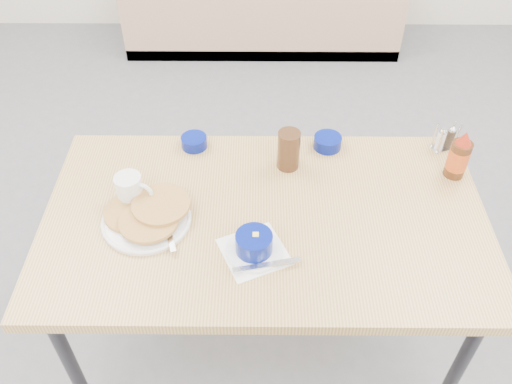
{
  "coord_description": "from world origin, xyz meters",
  "views": [
    {
      "loc": [
        -0.02,
        -0.92,
        2.01
      ],
      "look_at": [
        -0.03,
        0.29,
        0.82
      ],
      "focal_mm": 38.0,
      "sensor_mm": 36.0,
      "label": 1
    }
  ],
  "objects_px": {
    "coffee_mug": "(131,189)",
    "butter_bowl": "(328,142)",
    "grits_setting": "(254,246)",
    "creamer_bowl": "(194,142)",
    "dining_table": "(265,229)",
    "amber_tumbler": "(289,150)",
    "syrup_bottle": "(459,157)",
    "condiment_caddy": "(445,140)",
    "pancake_plate": "(147,216)"
  },
  "relations": [
    {
      "from": "coffee_mug",
      "to": "dining_table",
      "type": "bearing_deg",
      "value": -8.81
    },
    {
      "from": "coffee_mug",
      "to": "grits_setting",
      "type": "bearing_deg",
      "value": -28.68
    },
    {
      "from": "grits_setting",
      "to": "creamer_bowl",
      "type": "xyz_separation_m",
      "value": [
        -0.22,
        0.49,
        -0.01
      ]
    },
    {
      "from": "creamer_bowl",
      "to": "condiment_caddy",
      "type": "relative_size",
      "value": 0.91
    },
    {
      "from": "amber_tumbler",
      "to": "condiment_caddy",
      "type": "relative_size",
      "value": 1.41
    },
    {
      "from": "amber_tumbler",
      "to": "syrup_bottle",
      "type": "height_order",
      "value": "syrup_bottle"
    },
    {
      "from": "creamer_bowl",
      "to": "amber_tumbler",
      "type": "distance_m",
      "value": 0.35
    },
    {
      "from": "grits_setting",
      "to": "amber_tumbler",
      "type": "distance_m",
      "value": 0.4
    },
    {
      "from": "pancake_plate",
      "to": "amber_tumbler",
      "type": "bearing_deg",
      "value": 30.34
    },
    {
      "from": "coffee_mug",
      "to": "butter_bowl",
      "type": "distance_m",
      "value": 0.71
    },
    {
      "from": "dining_table",
      "to": "coffee_mug",
      "type": "relative_size",
      "value": 11.22
    },
    {
      "from": "pancake_plate",
      "to": "grits_setting",
      "type": "xyz_separation_m",
      "value": [
        0.33,
        -0.13,
        0.01
      ]
    },
    {
      "from": "creamer_bowl",
      "to": "syrup_bottle",
      "type": "height_order",
      "value": "syrup_bottle"
    },
    {
      "from": "condiment_caddy",
      "to": "syrup_bottle",
      "type": "bearing_deg",
      "value": -107.86
    },
    {
      "from": "pancake_plate",
      "to": "grits_setting",
      "type": "height_order",
      "value": "grits_setting"
    },
    {
      "from": "butter_bowl",
      "to": "creamer_bowl",
      "type": "bearing_deg",
      "value": 180.0
    },
    {
      "from": "coffee_mug",
      "to": "condiment_caddy",
      "type": "relative_size",
      "value": 1.23
    },
    {
      "from": "syrup_bottle",
      "to": "grits_setting",
      "type": "bearing_deg",
      "value": -152.71
    },
    {
      "from": "dining_table",
      "to": "coffee_mug",
      "type": "distance_m",
      "value": 0.45
    },
    {
      "from": "grits_setting",
      "to": "butter_bowl",
      "type": "height_order",
      "value": "grits_setting"
    },
    {
      "from": "creamer_bowl",
      "to": "butter_bowl",
      "type": "bearing_deg",
      "value": 0.0
    },
    {
      "from": "butter_bowl",
      "to": "dining_table",
      "type": "bearing_deg",
      "value": -123.37
    },
    {
      "from": "syrup_bottle",
      "to": "dining_table",
      "type": "bearing_deg",
      "value": -162.82
    },
    {
      "from": "butter_bowl",
      "to": "syrup_bottle",
      "type": "distance_m",
      "value": 0.44
    },
    {
      "from": "grits_setting",
      "to": "butter_bowl",
      "type": "xyz_separation_m",
      "value": [
        0.26,
        0.49,
        -0.01
      ]
    },
    {
      "from": "grits_setting",
      "to": "condiment_caddy",
      "type": "distance_m",
      "value": 0.83
    },
    {
      "from": "pancake_plate",
      "to": "amber_tumbler",
      "type": "distance_m",
      "value": 0.52
    },
    {
      "from": "grits_setting",
      "to": "condiment_caddy",
      "type": "height_order",
      "value": "condiment_caddy"
    },
    {
      "from": "pancake_plate",
      "to": "condiment_caddy",
      "type": "xyz_separation_m",
      "value": [
        1.01,
        0.36,
        0.02
      ]
    },
    {
      "from": "condiment_caddy",
      "to": "syrup_bottle",
      "type": "height_order",
      "value": "syrup_bottle"
    },
    {
      "from": "coffee_mug",
      "to": "butter_bowl",
      "type": "height_order",
      "value": "coffee_mug"
    },
    {
      "from": "creamer_bowl",
      "to": "syrup_bottle",
      "type": "xyz_separation_m",
      "value": [
        0.89,
        -0.14,
        0.06
      ]
    },
    {
      "from": "grits_setting",
      "to": "condiment_caddy",
      "type": "bearing_deg",
      "value": 36.02
    },
    {
      "from": "grits_setting",
      "to": "amber_tumbler",
      "type": "relative_size",
      "value": 1.78
    },
    {
      "from": "pancake_plate",
      "to": "coffee_mug",
      "type": "distance_m",
      "value": 0.11
    },
    {
      "from": "grits_setting",
      "to": "condiment_caddy",
      "type": "xyz_separation_m",
      "value": [
        0.67,
        0.49,
        0.0
      ]
    },
    {
      "from": "pancake_plate",
      "to": "syrup_bottle",
      "type": "relative_size",
      "value": 1.53
    },
    {
      "from": "coffee_mug",
      "to": "condiment_caddy",
      "type": "bearing_deg",
      "value": 14.37
    },
    {
      "from": "grits_setting",
      "to": "creamer_bowl",
      "type": "bearing_deg",
      "value": 114.15
    },
    {
      "from": "coffee_mug",
      "to": "condiment_caddy",
      "type": "height_order",
      "value": "condiment_caddy"
    },
    {
      "from": "coffee_mug",
      "to": "butter_bowl",
      "type": "relative_size",
      "value": 1.26
    },
    {
      "from": "amber_tumbler",
      "to": "pancake_plate",
      "type": "bearing_deg",
      "value": -149.66
    },
    {
      "from": "grits_setting",
      "to": "creamer_bowl",
      "type": "distance_m",
      "value": 0.54
    },
    {
      "from": "creamer_bowl",
      "to": "amber_tumbler",
      "type": "bearing_deg",
      "value": -17.25
    },
    {
      "from": "coffee_mug",
      "to": "butter_bowl",
      "type": "bearing_deg",
      "value": 22.76
    },
    {
      "from": "dining_table",
      "to": "creamer_bowl",
      "type": "bearing_deg",
      "value": 126.65
    },
    {
      "from": "grits_setting",
      "to": "creamer_bowl",
      "type": "relative_size",
      "value": 2.76
    },
    {
      "from": "dining_table",
      "to": "syrup_bottle",
      "type": "relative_size",
      "value": 7.76
    },
    {
      "from": "dining_table",
      "to": "condiment_caddy",
      "type": "relative_size",
      "value": 13.82
    },
    {
      "from": "butter_bowl",
      "to": "amber_tumbler",
      "type": "height_order",
      "value": "amber_tumbler"
    }
  ]
}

